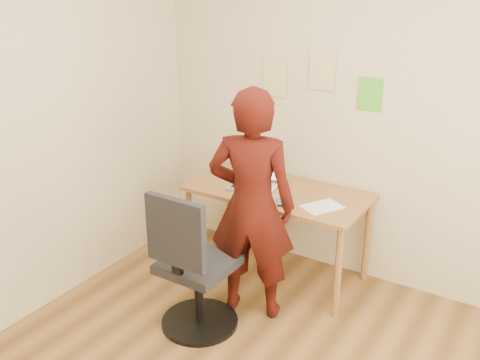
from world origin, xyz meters
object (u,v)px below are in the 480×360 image
Objects in this scene: person at (252,206)px; laptop at (255,179)px; desk at (277,200)px; office_chair at (192,273)px; phone at (281,202)px.

laptop is at bearing -79.80° from person.
person reaches higher than desk.
office_chair is at bearing -97.49° from desk.
person reaches higher than office_chair.
laptop reaches higher than phone.
office_chair is 0.61m from person.
laptop reaches higher than desk.
phone is at bearing -40.65° from laptop.
desk is at bearing -6.77° from laptop.
laptop is at bearing 94.59° from office_chair.
office_chair is at bearing -143.58° from phone.
phone is 0.13× the size of office_chair.
phone is 0.35m from person.
desk is 3.36× the size of laptop.
laptop is 1.01m from office_chair.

